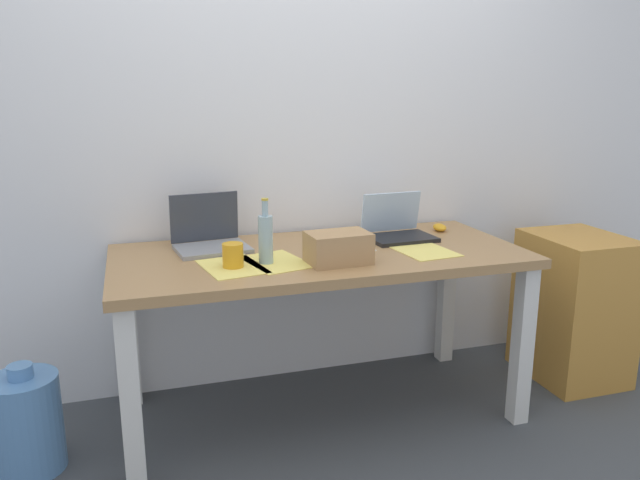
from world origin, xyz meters
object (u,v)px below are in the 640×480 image
object	(u,v)px
cardboard_box	(338,248)
filing_cabinet	(574,307)
laptop_left	(210,238)
laptop_right	(398,229)
desk	(320,273)
water_cooler_jug	(27,423)
beer_bottle	(266,238)
computer_mouse	(440,227)
coffee_mug	(233,256)

from	to	relation	value
cardboard_box	filing_cabinet	distance (m)	1.36
laptop_left	laptop_right	distance (m)	0.84
desk	water_cooler_jug	size ratio (longest dim) A/B	4.01
water_cooler_jug	filing_cabinet	xyz separation A→B (m)	(2.47, 0.06, 0.17)
beer_bottle	computer_mouse	world-z (taller)	beer_bottle
computer_mouse	filing_cabinet	size ratio (longest dim) A/B	0.14
water_cooler_jug	beer_bottle	bearing A→B (deg)	-1.51
beer_bottle	desk	bearing A→B (deg)	23.34
laptop_left	beer_bottle	size ratio (longest dim) A/B	1.25
desk	beer_bottle	world-z (taller)	beer_bottle
water_cooler_jug	laptop_left	bearing A→B (deg)	20.10
coffee_mug	water_cooler_jug	bearing A→B (deg)	176.91
desk	cardboard_box	distance (m)	0.24
desk	coffee_mug	distance (m)	0.43
laptop_left	computer_mouse	xyz separation A→B (m)	(1.10, 0.01, -0.03)
coffee_mug	filing_cabinet	xyz separation A→B (m)	(1.68, 0.11, -0.43)
laptop_left	computer_mouse	distance (m)	1.10
beer_bottle	coffee_mug	bearing A→B (deg)	-172.15
cardboard_box	coffee_mug	xyz separation A→B (m)	(-0.40, 0.06, -0.01)
beer_bottle	cardboard_box	distance (m)	0.28
desk	coffee_mug	bearing A→B (deg)	-161.68
computer_mouse	desk	bearing A→B (deg)	-151.00
beer_bottle	coffee_mug	size ratio (longest dim) A/B	2.72
computer_mouse	beer_bottle	bearing A→B (deg)	-149.11
desk	beer_bottle	size ratio (longest dim) A/B	6.59
beer_bottle	coffee_mug	distance (m)	0.14
laptop_left	water_cooler_jug	distance (m)	0.99
beer_bottle	water_cooler_jug	distance (m)	1.12
laptop_right	beer_bottle	world-z (taller)	beer_bottle
laptop_left	filing_cabinet	distance (m)	1.80
laptop_right	beer_bottle	size ratio (longest dim) A/B	1.17
filing_cabinet	water_cooler_jug	bearing A→B (deg)	-178.54
beer_bottle	cardboard_box	bearing A→B (deg)	-15.28
cardboard_box	water_cooler_jug	xyz separation A→B (m)	(-1.19, 0.10, -0.61)
beer_bottle	laptop_right	bearing A→B (deg)	19.15
laptop_right	filing_cabinet	world-z (taller)	laptop_right
computer_mouse	water_cooler_jug	distance (m)	1.94
filing_cabinet	coffee_mug	bearing A→B (deg)	-176.42
beer_bottle	computer_mouse	distance (m)	0.97
beer_bottle	computer_mouse	size ratio (longest dim) A/B	2.58
laptop_right	desk	bearing A→B (deg)	-163.59
beer_bottle	filing_cabinet	distance (m)	1.63
computer_mouse	laptop_right	bearing A→B (deg)	-150.54
laptop_left	cardboard_box	world-z (taller)	laptop_left
desk	computer_mouse	size ratio (longest dim) A/B	17.03
beer_bottle	computer_mouse	xyz separation A→B (m)	(0.92, 0.31, -0.09)
computer_mouse	cardboard_box	xyz separation A→B (m)	(-0.65, -0.38, 0.04)
computer_mouse	cardboard_box	world-z (taller)	cardboard_box
beer_bottle	cardboard_box	world-z (taller)	beer_bottle
desk	filing_cabinet	xyz separation A→B (m)	(1.30, -0.02, -0.28)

